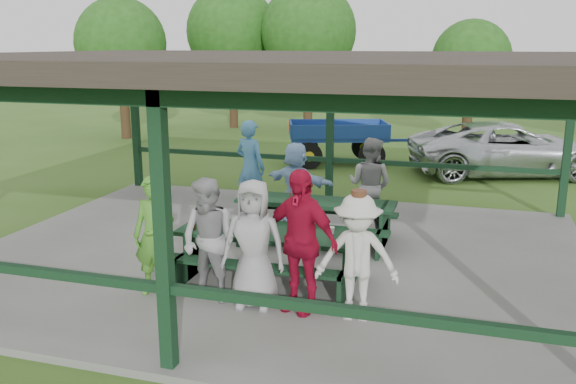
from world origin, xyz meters
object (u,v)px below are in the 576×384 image
(contestant_red, at_px, (300,241))
(spectator_blue, at_px, (250,167))
(pickup_truck, at_px, (507,149))
(contestant_grey_left, at_px, (209,241))
(contestant_green, at_px, (155,236))
(spectator_lblue, at_px, (296,184))
(picnic_table_far, at_px, (315,215))
(contestant_grey_mid, at_px, (254,244))
(picnic_table_near, at_px, (270,250))
(contestant_white_fedora, at_px, (357,257))
(farm_trailer, at_px, (338,142))
(spectator_grey, at_px, (370,185))

(contestant_red, bearing_deg, spectator_blue, 135.87)
(contestant_red, xyz_separation_m, pickup_truck, (2.97, 10.18, -0.32))
(contestant_grey_left, bearing_deg, contestant_green, -163.48)
(contestant_red, distance_m, spectator_blue, 4.84)
(spectator_lblue, bearing_deg, contestant_red, 127.50)
(contestant_grey_left, relative_size, contestant_red, 0.90)
(picnic_table_far, xyz_separation_m, spectator_lblue, (-0.62, 0.90, 0.32))
(contestant_green, xyz_separation_m, contestant_red, (2.03, 0.10, 0.10))
(picnic_table_far, height_order, spectator_lblue, spectator_lblue)
(contestant_grey_mid, height_order, spectator_blue, spectator_blue)
(pickup_truck, bearing_deg, contestant_green, 135.37)
(picnic_table_near, xyz_separation_m, spectator_lblue, (-0.44, 2.90, 0.32))
(contestant_green, height_order, spectator_blue, spectator_blue)
(contestant_white_fedora, bearing_deg, farm_trailer, 97.53)
(contestant_white_fedora, relative_size, spectator_grey, 0.95)
(contestant_grey_mid, height_order, pickup_truck, contestant_grey_mid)
(spectator_blue, xyz_separation_m, spectator_grey, (2.55, -0.59, -0.08))
(spectator_lblue, height_order, farm_trailer, spectator_lblue)
(contestant_green, height_order, spectator_lblue, contestant_green)
(contestant_red, height_order, spectator_lblue, contestant_red)
(contestant_white_fedora, xyz_separation_m, spectator_grey, (-0.46, 3.75, 0.06))
(contestant_green, distance_m, pickup_truck, 11.44)
(contestant_red, relative_size, contestant_white_fedora, 1.13)
(picnic_table_near, xyz_separation_m, pickup_truck, (3.65, 9.39, 0.14))
(picnic_table_near, bearing_deg, spectator_lblue, 98.66)
(contestant_red, bearing_deg, spectator_grey, 103.52)
(contestant_grey_left, height_order, contestant_white_fedora, contestant_grey_left)
(contestant_white_fedora, height_order, pickup_truck, contestant_white_fedora)
(picnic_table_far, xyz_separation_m, farm_trailer, (-1.25, 7.61, 0.09))
(pickup_truck, bearing_deg, spectator_blue, 119.73)
(contestant_green, bearing_deg, picnic_table_far, 59.47)
(contestant_green, height_order, contestant_red, contestant_red)
(contestant_grey_left, height_order, contestant_grey_mid, contestant_grey_mid)
(spectator_lblue, xyz_separation_m, spectator_grey, (1.41, -0.00, 0.07))
(picnic_table_far, height_order, contestant_red, contestant_red)
(contestant_green, bearing_deg, contestant_red, 0.13)
(spectator_lblue, relative_size, spectator_blue, 0.84)
(contestant_green, xyz_separation_m, spectator_lblue, (0.91, 3.79, -0.04))
(contestant_white_fedora, distance_m, pickup_truck, 10.48)
(pickup_truck, xyz_separation_m, farm_trailer, (-4.73, 0.22, -0.05))
(spectator_blue, bearing_deg, pickup_truck, -111.60)
(contestant_green, bearing_deg, contestant_white_fedora, -1.81)
(contestant_grey_left, height_order, pickup_truck, contestant_grey_left)
(contestant_grey_mid, bearing_deg, spectator_lblue, 91.47)
(spectator_blue, height_order, pickup_truck, spectator_blue)
(spectator_grey, bearing_deg, spectator_blue, 2.89)
(picnic_table_near, relative_size, spectator_grey, 1.55)
(contestant_white_fedora, relative_size, spectator_lblue, 1.04)
(spectator_grey, bearing_deg, contestant_grey_mid, 92.49)
(spectator_blue, bearing_deg, contestant_white_fedora, 144.73)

